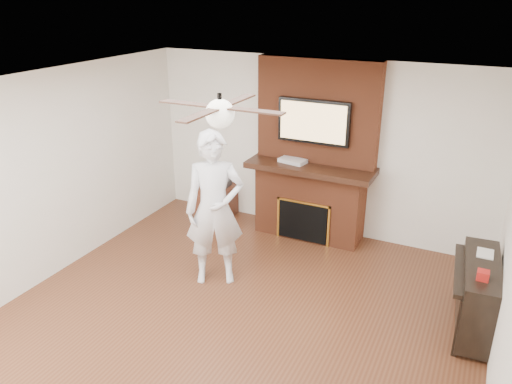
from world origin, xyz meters
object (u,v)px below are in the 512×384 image
at_px(fireplace, 312,169).
at_px(side_table, 217,199).
at_px(person, 215,209).
at_px(piano, 477,294).

relative_size(fireplace, side_table, 4.21).
bearing_deg(fireplace, side_table, -177.50).
xyz_separation_m(person, piano, (2.91, 0.34, -0.53)).
bearing_deg(piano, side_table, 157.41).
bearing_deg(person, piano, -22.89).
relative_size(person, side_table, 3.17).
xyz_separation_m(side_table, piano, (3.85, -1.28, 0.14)).
distance_m(fireplace, side_table, 1.70).
distance_m(fireplace, person, 1.80).
height_order(side_table, piano, piano).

